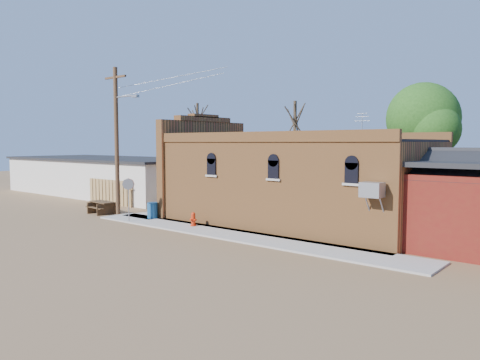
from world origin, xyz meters
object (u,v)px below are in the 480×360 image
Objects in this scene: fire_hydrant at (193,219)px; picnic_table at (102,206)px; trash_barrel at (152,210)px; stop_sign at (128,188)px; utility_pole at (117,138)px; brick_bar at (291,181)px.

fire_hydrant reaches higher than picnic_table.
fire_hydrant is at bearing -4.61° from trash_barrel.
stop_sign reaches higher than picnic_table.
fire_hydrant is 4.35m from stop_sign.
brick_bar is at bearing 23.69° from utility_pole.
brick_bar is 10.96m from utility_pole.
utility_pole is at bearing 132.88° from stop_sign.
utility_pole reaches higher than stop_sign.
fire_hydrant is at bearing -5.58° from stop_sign.
fire_hydrant is 3.68m from trash_barrel.
fire_hydrant is 0.37× the size of picnic_table.
utility_pole is 12.34× the size of fire_hydrant.
stop_sign is at bearing -98.88° from trash_barrel.
trash_barrel reaches higher than fire_hydrant.
fire_hydrant is 0.30× the size of stop_sign.
utility_pole is at bearing -156.31° from brick_bar.
trash_barrel is (-6.94, -3.99, -1.80)m from brick_bar.
brick_bar is 1.82× the size of utility_pole.
utility_pole is 4.48m from picnic_table.
picnic_table is at bearing -172.66° from trash_barrel.
brick_bar reaches higher than picnic_table.
picnic_table is at bearing -169.73° from fire_hydrant.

